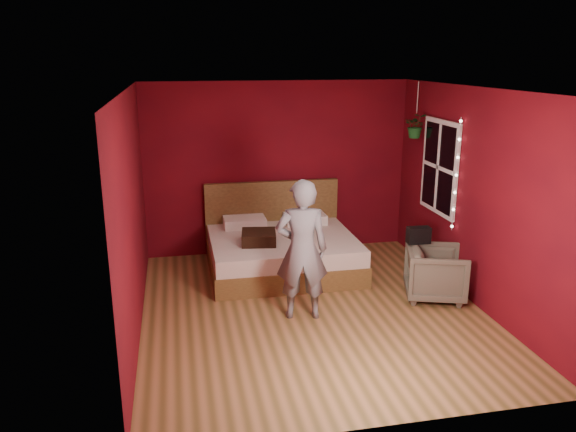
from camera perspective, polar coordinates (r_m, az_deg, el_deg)
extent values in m
plane|color=#99673D|center=(6.84, 2.50, -9.54)|extent=(4.50, 4.50, 0.00)
cube|color=maroon|center=(8.55, -1.05, 4.87)|extent=(4.00, 0.02, 2.60)
cube|color=maroon|center=(4.35, 9.93, -6.54)|extent=(4.00, 0.02, 2.60)
cube|color=maroon|center=(6.23, -15.60, 0.04)|extent=(0.02, 4.50, 2.60)
cube|color=maroon|center=(7.14, 18.49, 1.81)|extent=(0.02, 4.50, 2.60)
cube|color=white|center=(6.19, 2.80, 12.84)|extent=(4.00, 4.50, 0.02)
cube|color=white|center=(7.85, 15.15, 4.81)|extent=(0.04, 0.97, 1.27)
cube|color=black|center=(7.85, 15.05, 4.81)|extent=(0.02, 0.85, 1.15)
cube|color=white|center=(7.85, 15.01, 4.81)|extent=(0.03, 0.05, 1.15)
cube|color=white|center=(7.85, 15.01, 4.81)|extent=(0.03, 0.85, 0.05)
cylinder|color=silver|center=(7.38, 16.73, 4.00)|extent=(0.01, 0.01, 1.45)
sphere|color=#FFF2CC|center=(7.55, 16.32, -1.01)|extent=(0.04, 0.04, 0.04)
sphere|color=#FFF2CC|center=(7.49, 16.45, 0.64)|extent=(0.04, 0.04, 0.04)
sphere|color=#FFF2CC|center=(7.43, 16.59, 2.31)|extent=(0.04, 0.04, 0.04)
sphere|color=#FFF2CC|center=(7.38, 16.73, 4.00)|extent=(0.04, 0.04, 0.04)
sphere|color=#FFF2CC|center=(7.34, 16.87, 5.72)|extent=(0.04, 0.04, 0.04)
sphere|color=#FFF2CC|center=(7.31, 17.01, 7.45)|extent=(0.04, 0.04, 0.04)
sphere|color=#FFF2CC|center=(7.28, 17.16, 9.20)|extent=(0.04, 0.04, 0.04)
cube|color=brown|center=(7.97, -0.56, -4.63)|extent=(2.04, 1.73, 0.29)
cube|color=silver|center=(7.88, -0.57, -2.89)|extent=(2.00, 1.70, 0.22)
cube|color=brown|center=(8.61, -1.61, -0.12)|extent=(2.04, 0.08, 1.12)
cube|color=white|center=(8.30, -4.44, -0.62)|extent=(0.61, 0.39, 0.14)
cube|color=white|center=(8.46, 1.73, -0.27)|extent=(0.61, 0.39, 0.14)
imported|color=slate|center=(6.38, 1.41, -3.46)|extent=(0.65, 0.48, 1.65)
imported|color=#6C6755|center=(7.29, 14.78, -5.63)|extent=(0.90, 0.89, 0.66)
cube|color=black|center=(7.30, 13.13, -1.90)|extent=(0.30, 0.16, 0.21)
cube|color=black|center=(7.57, -2.99, -2.18)|extent=(0.51, 0.51, 0.16)
cylinder|color=silver|center=(8.28, 13.04, 11.66)|extent=(0.01, 0.01, 0.44)
imported|color=#1B611E|center=(8.31, 12.87, 8.93)|extent=(0.40, 0.37, 0.35)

